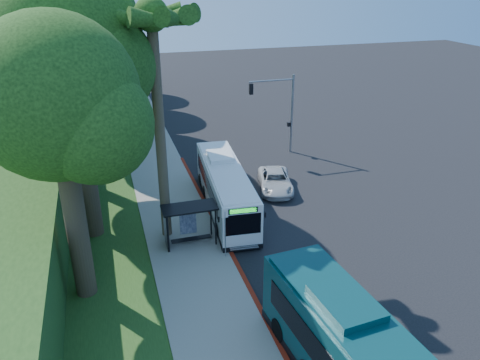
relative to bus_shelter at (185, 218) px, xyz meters
name	(u,v)px	position (x,y,z in m)	size (l,w,h in m)	color
ground	(281,207)	(7.26, 2.86, -1.81)	(140.00, 140.00, 0.00)	black
sidewalk	(177,221)	(-0.04, 2.86, -1.75)	(4.50, 70.00, 0.12)	gray
red_curb	(228,247)	(2.26, -1.14, -1.74)	(0.25, 30.00, 0.13)	maroon
grass_verge	(87,200)	(-5.74, 7.86, -1.78)	(8.00, 70.00, 0.06)	#234719
bus_shelter	(185,218)	(0.00, 0.00, 0.00)	(3.20, 1.51, 2.55)	black
stop_sign_pole	(225,226)	(1.86, -2.14, 0.28)	(0.35, 0.06, 3.17)	gray
traffic_signal_pole	(281,105)	(11.04, 12.86, 2.62)	(4.10, 0.30, 7.00)	gray
palm_tree	(152,27)	(-0.94, 1.36, 10.57)	(4.20, 4.20, 14.40)	#4C3F2D
tree_0	(70,50)	(-5.14, 2.84, 9.40)	(8.40, 8.00, 15.70)	#382B1E
tree_1	(55,9)	(-6.12, 10.84, 10.92)	(10.50, 10.00, 18.26)	#382B1E
tree_2	(83,31)	(-4.64, 18.84, 8.67)	(8.82, 8.40, 15.12)	#382B1E
tree_3	(60,6)	(-6.62, 26.84, 10.17)	(10.08, 9.60, 17.28)	#382B1E
tree_4	(89,22)	(-4.14, 34.84, 7.92)	(8.40, 8.00, 14.14)	#382B1E
tree_5	(97,22)	(-3.16, 42.84, 7.16)	(7.35, 7.00, 12.86)	#382B1E
tree_6	(59,107)	(-5.65, -3.16, 7.90)	(7.56, 7.20, 13.74)	#382B1E
white_bus	(225,187)	(3.46, 3.81, -0.17)	(3.34, 11.40, 3.35)	white
pickup	(275,181)	(7.86, 5.66, -1.11)	(2.29, 4.98, 1.38)	beige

